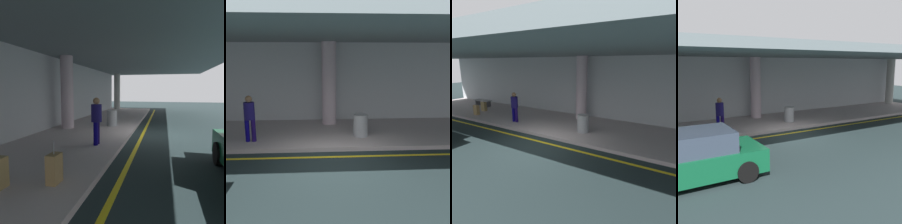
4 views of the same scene
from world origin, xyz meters
TOP-DOWN VIEW (x-y plane):
  - ground_plane at (0.00, 0.00)m, footprint 60.00×60.00m
  - sidewalk at (0.00, 3.10)m, footprint 26.00×4.20m
  - lane_stripe_yellow at (0.00, 0.52)m, footprint 26.00×0.14m
  - support_column_far_left at (0.00, 4.38)m, footprint 0.63×0.63m
  - ceiling_overhang at (0.00, 2.60)m, footprint 28.00×13.20m
  - terminal_back_wall at (0.00, 5.35)m, footprint 26.00×0.30m
  - traveler_with_luggage at (-2.93, 1.89)m, footprint 0.38×0.38m
  - trash_bin_steel at (1.14, 2.31)m, footprint 0.56×0.56m

SIDE VIEW (x-z plane):
  - ground_plane at x=0.00m, z-range 0.00..0.00m
  - lane_stripe_yellow at x=0.00m, z-range 0.00..0.01m
  - sidewalk at x=0.00m, z-range 0.00..0.15m
  - trash_bin_steel at x=1.14m, z-range 0.15..1.00m
  - traveler_with_luggage at x=-2.93m, z-range 0.27..1.95m
  - terminal_back_wall at x=0.00m, z-range 0.00..3.80m
  - support_column_far_left at x=0.00m, z-range 0.15..3.80m
  - ceiling_overhang at x=0.00m, z-range 3.80..4.10m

